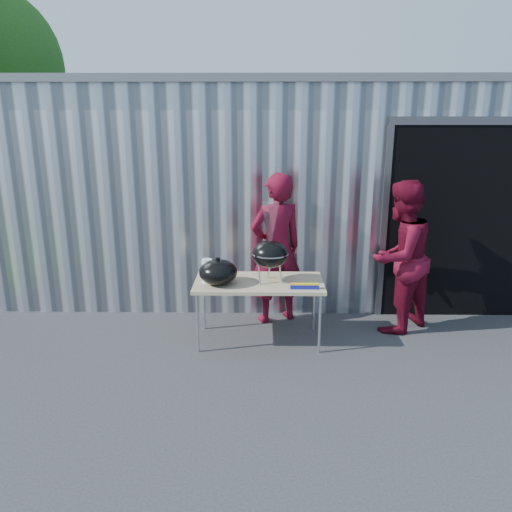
{
  "coord_description": "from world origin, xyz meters",
  "views": [
    {
      "loc": [
        0.5,
        -4.66,
        2.64
      ],
      "look_at": [
        0.41,
        0.88,
        1.05
      ],
      "focal_mm": 35.0,
      "sensor_mm": 36.0,
      "label": 1
    }
  ],
  "objects_px": {
    "kettle_grill": "(270,247)",
    "person_cook": "(276,249)",
    "person_bystander": "(400,257)",
    "folding_table": "(259,285)"
  },
  "relations": [
    {
      "from": "kettle_grill",
      "to": "person_cook",
      "type": "bearing_deg",
      "value": 82.53
    },
    {
      "from": "person_cook",
      "to": "person_bystander",
      "type": "bearing_deg",
      "value": 146.21
    },
    {
      "from": "kettle_grill",
      "to": "person_cook",
      "type": "distance_m",
      "value": 0.69
    },
    {
      "from": "folding_table",
      "to": "person_cook",
      "type": "height_order",
      "value": "person_cook"
    },
    {
      "from": "kettle_grill",
      "to": "person_bystander",
      "type": "xyz_separation_m",
      "value": [
        1.6,
        0.39,
        -0.23
      ]
    },
    {
      "from": "folding_table",
      "to": "person_cook",
      "type": "xyz_separation_m",
      "value": [
        0.21,
        0.64,
        0.26
      ]
    },
    {
      "from": "person_cook",
      "to": "kettle_grill",
      "type": "bearing_deg",
      "value": 58.41
    },
    {
      "from": "folding_table",
      "to": "kettle_grill",
      "type": "relative_size",
      "value": 1.61
    },
    {
      "from": "folding_table",
      "to": "person_bystander",
      "type": "relative_size",
      "value": 0.8
    },
    {
      "from": "person_cook",
      "to": "person_bystander",
      "type": "height_order",
      "value": "person_cook"
    }
  ]
}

